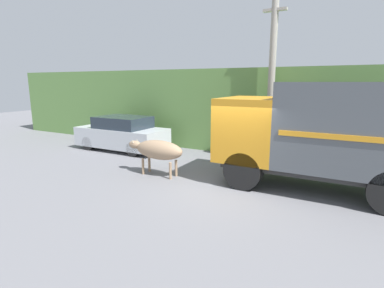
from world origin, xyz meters
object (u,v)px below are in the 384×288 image
Objects in this scene: cargo_truck at (327,132)px; brown_cow at (158,150)px; parked_suv at (122,134)px; pedestrian_on_hill at (225,135)px; utility_pole at (272,76)px.

cargo_truck reaches higher than brown_cow.
parked_suv reaches higher than brown_cow.
pedestrian_on_hill is (-4.29, 2.82, -0.88)m from cargo_truck.
utility_pole reaches higher than brown_cow.
cargo_truck is at bearing -50.37° from utility_pole.
pedestrian_on_hill reaches higher than brown_cow.
pedestrian_on_hill is at bearing 77.18° from brown_cow.
utility_pole reaches higher than cargo_truck.
parked_suv is at bearing -167.54° from utility_pole.
pedestrian_on_hill is (4.72, 1.39, 0.14)m from parked_suv.
brown_cow is 1.33× the size of pedestrian_on_hill.
brown_cow is at bearing -167.48° from cargo_truck.
parked_suv is 7.28m from utility_pole.
cargo_truck is 5.37m from brown_cow.
brown_cow is 4.54m from parked_suv.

